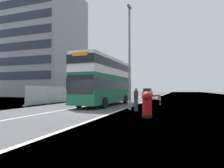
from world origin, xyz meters
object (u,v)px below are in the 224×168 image
(red_pillar_postbox, at_px, (147,103))
(pedestrian_at_kerb, at_px, (136,99))
(lamppost_foreground, at_px, (129,60))
(roadworks_barrier, at_px, (154,99))
(double_decker_bus, at_px, (106,81))
(car_receding_mid, at_px, (148,93))
(car_oncoming_near, at_px, (115,92))

(red_pillar_postbox, height_order, pedestrian_at_kerb, pedestrian_at_kerb)
(lamppost_foreground, height_order, pedestrian_at_kerb, lamppost_foreground)
(lamppost_foreground, distance_m, roadworks_barrier, 7.15)
(red_pillar_postbox, relative_size, roadworks_barrier, 1.01)
(double_decker_bus, distance_m, pedestrian_at_kerb, 6.38)
(double_decker_bus, relative_size, roadworks_barrier, 7.08)
(roadworks_barrier, bearing_deg, car_receding_mid, 100.23)
(car_oncoming_near, xyz_separation_m, pedestrian_at_kerb, (9.15, -22.52, -0.18))
(car_oncoming_near, bearing_deg, car_receding_mid, 60.04)
(red_pillar_postbox, distance_m, roadworks_barrier, 10.36)
(double_decker_bus, height_order, pedestrian_at_kerb, double_decker_bus)
(lamppost_foreground, bearing_deg, roadworks_barrier, 78.05)
(car_receding_mid, bearing_deg, car_oncoming_near, -119.96)
(double_decker_bus, height_order, car_oncoming_near, double_decker_bus)
(double_decker_bus, height_order, roadworks_barrier, double_decker_bus)
(roadworks_barrier, bearing_deg, double_decker_bus, -151.56)
(car_receding_mid, bearing_deg, red_pillar_postbox, -81.43)
(car_oncoming_near, bearing_deg, pedestrian_at_kerb, -67.88)
(lamppost_foreground, relative_size, roadworks_barrier, 5.70)
(double_decker_bus, bearing_deg, car_oncoming_near, 105.23)
(double_decker_bus, relative_size, red_pillar_postbox, 7.03)
(lamppost_foreground, xyz_separation_m, roadworks_barrier, (1.29, 6.10, -3.51))
(red_pillar_postbox, relative_size, car_receding_mid, 0.35)
(roadworks_barrier, bearing_deg, pedestrian_at_kerb, -94.42)
(lamppost_foreground, relative_size, red_pillar_postbox, 5.66)
(lamppost_foreground, bearing_deg, red_pillar_postbox, -63.49)
(double_decker_bus, bearing_deg, lamppost_foreground, -45.10)
(double_decker_bus, height_order, lamppost_foreground, lamppost_foreground)
(roadworks_barrier, height_order, car_receding_mid, car_receding_mid)
(lamppost_foreground, distance_m, pedestrian_at_kerb, 3.48)
(red_pillar_postbox, bearing_deg, car_oncoming_near, 112.18)
(car_receding_mid, distance_m, pedestrian_at_kerb, 31.88)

